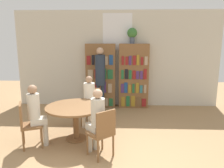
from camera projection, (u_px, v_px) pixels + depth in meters
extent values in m
cube|color=beige|center=(117.00, 59.00, 6.92)|extent=(6.40, 0.06, 3.00)
cube|color=white|center=(117.00, 32.00, 6.72)|extent=(0.90, 0.01, 1.10)
cube|color=brown|center=(101.00, 76.00, 6.85)|extent=(0.91, 0.32, 1.99)
cube|color=navy|center=(90.00, 101.00, 6.85)|extent=(0.08, 0.02, 0.32)
cube|color=#236638|center=(94.00, 101.00, 6.85)|extent=(0.09, 0.02, 0.33)
cube|color=tan|center=(98.00, 101.00, 6.85)|extent=(0.09, 0.02, 0.29)
cube|color=brown|center=(102.00, 101.00, 6.84)|extent=(0.08, 0.02, 0.34)
cube|color=tan|center=(107.00, 102.00, 6.84)|extent=(0.08, 0.02, 0.25)
cube|color=#236638|center=(111.00, 102.00, 6.83)|extent=(0.12, 0.02, 0.25)
cube|color=black|center=(91.00, 88.00, 6.77)|extent=(0.18, 0.02, 0.26)
cube|color=maroon|center=(97.00, 88.00, 6.76)|extent=(0.13, 0.02, 0.31)
cube|color=#4C2D6B|center=(104.00, 87.00, 6.75)|extent=(0.14, 0.02, 0.34)
cube|color=tan|center=(110.00, 88.00, 6.75)|extent=(0.11, 0.02, 0.28)
cube|color=tan|center=(90.00, 74.00, 6.69)|extent=(0.15, 0.02, 0.28)
cube|color=maroon|center=(97.00, 74.00, 6.68)|extent=(0.15, 0.02, 0.30)
cube|color=#236638|center=(104.00, 74.00, 6.67)|extent=(0.17, 0.02, 0.33)
cube|color=#236638|center=(110.00, 74.00, 6.66)|extent=(0.17, 0.02, 0.29)
cube|color=maroon|center=(89.00, 60.00, 6.60)|extent=(0.12, 0.02, 0.27)
cube|color=black|center=(93.00, 60.00, 6.60)|extent=(0.08, 0.02, 0.29)
cube|color=navy|center=(98.00, 61.00, 6.59)|extent=(0.10, 0.02, 0.26)
cube|color=#236638|center=(102.00, 61.00, 6.59)|extent=(0.09, 0.02, 0.25)
cube|color=tan|center=(107.00, 61.00, 6.58)|extent=(0.08, 0.02, 0.26)
cube|color=navy|center=(111.00, 60.00, 6.57)|extent=(0.12, 0.02, 0.30)
cube|color=brown|center=(134.00, 76.00, 6.81)|extent=(0.91, 0.32, 1.99)
cube|color=olive|center=(123.00, 102.00, 6.81)|extent=(0.11, 0.02, 0.30)
cube|color=#236638|center=(128.00, 101.00, 6.80)|extent=(0.11, 0.02, 0.33)
cube|color=olive|center=(133.00, 101.00, 6.80)|extent=(0.12, 0.02, 0.33)
cube|color=brown|center=(139.00, 102.00, 6.79)|extent=(0.12, 0.02, 0.31)
cube|color=maroon|center=(144.00, 103.00, 6.79)|extent=(0.13, 0.02, 0.25)
cube|color=#4C2D6B|center=(122.00, 88.00, 6.73)|extent=(0.09, 0.02, 0.28)
cube|color=navy|center=(126.00, 88.00, 6.72)|extent=(0.10, 0.02, 0.32)
cube|color=olive|center=(130.00, 89.00, 6.73)|extent=(0.09, 0.02, 0.25)
cube|color=#236638|center=(133.00, 88.00, 6.72)|extent=(0.07, 0.02, 0.28)
cube|color=olive|center=(137.00, 88.00, 6.71)|extent=(0.09, 0.02, 0.32)
cube|color=#2D707A|center=(141.00, 89.00, 6.71)|extent=(0.09, 0.02, 0.24)
cube|color=tan|center=(145.00, 89.00, 6.71)|extent=(0.07, 0.02, 0.26)
cube|color=#236638|center=(123.00, 75.00, 6.65)|extent=(0.08, 0.02, 0.28)
cube|color=black|center=(126.00, 74.00, 6.64)|extent=(0.10, 0.02, 0.30)
cube|color=#236638|center=(130.00, 75.00, 6.64)|extent=(0.08, 0.02, 0.28)
cube|color=maroon|center=(134.00, 75.00, 6.63)|extent=(0.09, 0.02, 0.27)
cube|color=#4C2D6B|center=(138.00, 75.00, 6.63)|extent=(0.09, 0.02, 0.25)
cube|color=#4C2D6B|center=(141.00, 75.00, 6.63)|extent=(0.09, 0.02, 0.25)
cube|color=maroon|center=(145.00, 74.00, 6.61)|extent=(0.10, 0.02, 0.32)
cube|color=maroon|center=(123.00, 61.00, 6.56)|extent=(0.07, 0.02, 0.27)
cube|color=maroon|center=(127.00, 61.00, 6.56)|extent=(0.08, 0.02, 0.25)
cube|color=#4C2D6B|center=(130.00, 60.00, 6.55)|extent=(0.08, 0.02, 0.28)
cube|color=maroon|center=(134.00, 60.00, 6.55)|extent=(0.09, 0.02, 0.28)
cube|color=olive|center=(138.00, 60.00, 6.54)|extent=(0.08, 0.02, 0.31)
cube|color=maroon|center=(142.00, 61.00, 6.54)|extent=(0.07, 0.02, 0.24)
cube|color=tan|center=(146.00, 61.00, 6.53)|extent=(0.09, 0.02, 0.26)
cylinder|color=#475166|center=(132.00, 40.00, 6.60)|extent=(0.15, 0.15, 0.20)
sphere|color=#387033|center=(132.00, 33.00, 6.56)|extent=(0.30, 0.30, 0.30)
cylinder|color=brown|center=(76.00, 138.00, 4.71)|extent=(0.44, 0.44, 0.03)
cylinder|color=brown|center=(76.00, 123.00, 4.64)|extent=(0.12, 0.12, 0.67)
cylinder|color=brown|center=(75.00, 107.00, 4.57)|extent=(1.24, 1.24, 0.04)
cube|color=brown|center=(32.00, 125.00, 4.32)|extent=(0.53, 0.53, 0.04)
cube|color=brown|center=(21.00, 115.00, 4.21)|extent=(0.19, 0.38, 0.45)
cylinder|color=brown|center=(41.00, 132.00, 4.58)|extent=(0.04, 0.04, 0.42)
cylinder|color=brown|center=(42.00, 138.00, 4.27)|extent=(0.04, 0.04, 0.42)
cylinder|color=brown|center=(24.00, 134.00, 4.46)|extent=(0.04, 0.04, 0.42)
cylinder|color=brown|center=(23.00, 141.00, 4.15)|extent=(0.04, 0.04, 0.42)
cube|color=brown|center=(90.00, 108.00, 5.46)|extent=(0.48, 0.48, 0.04)
cube|color=brown|center=(93.00, 96.00, 5.58)|extent=(0.40, 0.12, 0.45)
cylinder|color=brown|center=(95.00, 119.00, 5.30)|extent=(0.04, 0.04, 0.42)
cylinder|color=brown|center=(82.00, 118.00, 5.39)|extent=(0.04, 0.04, 0.42)
cylinder|color=brown|center=(99.00, 115.00, 5.62)|extent=(0.04, 0.04, 0.42)
cylinder|color=brown|center=(87.00, 114.00, 5.71)|extent=(0.04, 0.04, 0.42)
cube|color=brown|center=(100.00, 133.00, 3.95)|extent=(0.56, 0.56, 0.04)
cube|color=brown|center=(106.00, 123.00, 3.77)|extent=(0.32, 0.29, 0.45)
cylinder|color=brown|center=(87.00, 144.00, 4.02)|extent=(0.04, 0.04, 0.42)
cylinder|color=brown|center=(102.00, 139.00, 4.23)|extent=(0.04, 0.04, 0.42)
cylinder|color=brown|center=(98.00, 151.00, 3.76)|extent=(0.04, 0.04, 0.42)
cylinder|color=brown|center=(113.00, 146.00, 3.97)|extent=(0.04, 0.04, 0.42)
cube|color=silver|center=(88.00, 106.00, 5.31)|extent=(0.34, 0.37, 0.12)
cylinder|color=silver|center=(89.00, 93.00, 5.33)|extent=(0.27, 0.27, 0.50)
sphere|color=#A37A5B|center=(89.00, 80.00, 5.26)|extent=(0.17, 0.17, 0.17)
cylinder|color=silver|center=(90.00, 119.00, 5.24)|extent=(0.10, 0.10, 0.46)
cylinder|color=silver|center=(84.00, 119.00, 5.28)|extent=(0.10, 0.10, 0.46)
cube|color=beige|center=(96.00, 127.00, 4.04)|extent=(0.40, 0.41, 0.12)
cylinder|color=beige|center=(98.00, 112.00, 3.92)|extent=(0.25, 0.25, 0.50)
sphere|color=tan|center=(98.00, 94.00, 3.86)|extent=(0.18, 0.18, 0.18)
cylinder|color=beige|center=(90.00, 140.00, 4.14)|extent=(0.10, 0.10, 0.46)
cylinder|color=beige|center=(96.00, 138.00, 4.23)|extent=(0.10, 0.10, 0.46)
cube|color=beige|center=(39.00, 121.00, 4.35)|extent=(0.39, 0.34, 0.12)
cylinder|color=beige|center=(34.00, 106.00, 4.26)|extent=(0.24, 0.24, 0.50)
sphere|color=#A37A5B|center=(32.00, 89.00, 4.19)|extent=(0.18, 0.18, 0.18)
cylinder|color=beige|center=(45.00, 132.00, 4.51)|extent=(0.10, 0.10, 0.46)
cylinder|color=beige|center=(46.00, 135.00, 4.39)|extent=(0.10, 0.10, 0.46)
cylinder|color=#232D3D|center=(98.00, 98.00, 6.47)|extent=(0.10, 0.10, 0.81)
cylinder|color=#232D3D|center=(103.00, 98.00, 6.47)|extent=(0.10, 0.10, 0.81)
cylinder|color=#232D3D|center=(100.00, 70.00, 6.30)|extent=(0.29, 0.29, 0.88)
sphere|color=tan|center=(100.00, 51.00, 6.20)|extent=(0.21, 0.21, 0.21)
cylinder|color=#232D3D|center=(104.00, 62.00, 6.52)|extent=(0.07, 0.30, 0.07)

